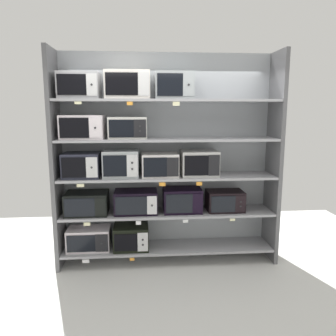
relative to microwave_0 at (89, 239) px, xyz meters
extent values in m
cube|color=silver|center=(1.04, -1.00, -0.35)|extent=(6.74, 6.00, 0.02)
cube|color=#9EA3A8|center=(1.04, 0.27, 1.03)|extent=(2.94, 0.04, 2.73)
cube|color=#5B5B5E|center=(-0.36, 0.00, 1.03)|extent=(0.05, 0.49, 2.73)
cube|color=#5B5B5E|center=(2.44, 0.00, 1.03)|extent=(0.05, 0.49, 2.73)
cube|color=#99999E|center=(1.04, 0.00, -0.16)|extent=(2.74, 0.49, 0.03)
cube|color=silver|center=(0.00, 0.00, 0.00)|extent=(0.55, 0.32, 0.28)
cube|color=black|center=(-0.07, -0.16, 0.00)|extent=(0.35, 0.01, 0.22)
cube|color=black|center=(0.18, -0.16, 0.00)|extent=(0.16, 0.01, 0.23)
cylinder|color=#262628|center=(0.18, -0.17, 0.00)|extent=(0.02, 0.01, 0.02)
cube|color=black|center=(0.55, 0.00, 0.01)|extent=(0.45, 0.40, 0.31)
cube|color=black|center=(0.49, -0.20, 0.01)|extent=(0.29, 0.01, 0.22)
cube|color=silver|center=(0.70, -0.20, 0.01)|extent=(0.13, 0.01, 0.25)
cylinder|color=#262628|center=(0.70, -0.21, -0.02)|extent=(0.02, 0.01, 0.02)
cylinder|color=#262628|center=(0.70, -0.21, 0.05)|extent=(0.02, 0.01, 0.02)
cube|color=white|center=(-0.01, -0.24, -0.20)|extent=(0.08, 0.00, 0.04)
cube|color=orange|center=(0.56, -0.24, -0.20)|extent=(0.06, 0.00, 0.04)
cube|color=#99999E|center=(1.04, 0.00, 0.33)|extent=(2.74, 0.49, 0.03)
cube|color=black|center=(-0.01, 0.00, 0.48)|extent=(0.53, 0.38, 0.28)
cube|color=black|center=(-0.07, -0.19, 0.48)|extent=(0.37, 0.01, 0.23)
cube|color=black|center=(0.18, -0.19, 0.48)|extent=(0.13, 0.01, 0.22)
cube|color=black|center=(0.62, 0.00, 0.49)|extent=(0.55, 0.36, 0.29)
cube|color=black|center=(0.56, -0.18, 0.49)|extent=(0.39, 0.01, 0.23)
cube|color=silver|center=(0.82, -0.18, 0.49)|extent=(0.12, 0.01, 0.23)
cylinder|color=#262628|center=(0.82, -0.19, 0.49)|extent=(0.02, 0.01, 0.02)
cube|color=black|center=(1.22, 0.00, 0.50)|extent=(0.49, 0.34, 0.31)
cube|color=black|center=(1.17, -0.17, 0.50)|extent=(0.34, 0.01, 0.24)
cube|color=black|center=(1.40, -0.17, 0.50)|extent=(0.13, 0.01, 0.25)
cube|color=black|center=(1.79, 0.00, 0.47)|extent=(0.48, 0.33, 0.27)
cube|color=black|center=(1.73, -0.17, 0.47)|extent=(0.31, 0.01, 0.21)
cube|color=black|center=(1.96, -0.16, 0.47)|extent=(0.13, 0.01, 0.21)
cylinder|color=#262628|center=(1.96, -0.17, 0.44)|extent=(0.02, 0.01, 0.02)
cylinder|color=#262628|center=(1.96, -0.17, 0.50)|extent=(0.02, 0.01, 0.02)
cube|color=beige|center=(0.02, -0.24, 0.28)|extent=(0.08, 0.00, 0.04)
cube|color=white|center=(0.65, -0.24, 0.28)|extent=(0.06, 0.00, 0.05)
cube|color=white|center=(1.24, -0.24, 0.29)|extent=(0.06, 0.00, 0.04)
cube|color=beige|center=(1.84, -0.24, 0.29)|extent=(0.07, 0.00, 0.03)
cube|color=#99999E|center=(1.04, 0.00, 0.81)|extent=(2.74, 0.49, 0.03)
cube|color=#262836|center=(-0.05, 0.00, 0.98)|extent=(0.45, 0.38, 0.31)
cube|color=black|center=(-0.11, -0.19, 0.98)|extent=(0.29, 0.01, 0.24)
cube|color=silver|center=(0.10, -0.19, 0.98)|extent=(0.14, 0.01, 0.25)
cylinder|color=#262628|center=(0.10, -0.20, 0.98)|extent=(0.02, 0.01, 0.02)
cube|color=#9EA5A8|center=(0.44, 0.00, 0.99)|extent=(0.44, 0.39, 0.34)
cube|color=black|center=(0.38, -0.20, 0.99)|extent=(0.28, 0.01, 0.26)
cube|color=silver|center=(0.59, -0.20, 0.99)|extent=(0.13, 0.01, 0.27)
cylinder|color=#262628|center=(0.59, -0.21, 0.95)|extent=(0.02, 0.01, 0.02)
cylinder|color=#262628|center=(0.59, -0.21, 1.03)|extent=(0.02, 0.01, 0.02)
cube|color=silver|center=(0.93, 0.00, 0.97)|extent=(0.46, 0.39, 0.29)
cube|color=black|center=(0.86, -0.19, 0.97)|extent=(0.29, 0.01, 0.24)
cube|color=black|center=(1.08, -0.19, 0.97)|extent=(0.15, 0.01, 0.23)
cube|color=#B9B8B5|center=(1.44, 0.00, 0.98)|extent=(0.47, 0.40, 0.32)
cube|color=black|center=(1.37, -0.20, 0.98)|extent=(0.30, 0.01, 0.25)
cube|color=black|center=(1.59, -0.20, 0.98)|extent=(0.14, 0.01, 0.26)
cube|color=beige|center=(-0.03, -0.24, 0.77)|extent=(0.09, 0.00, 0.04)
cube|color=orange|center=(0.95, -0.24, 0.77)|extent=(0.08, 0.00, 0.04)
cube|color=orange|center=(1.40, -0.24, 0.77)|extent=(0.07, 0.00, 0.05)
cube|color=#99999E|center=(1.04, 0.00, 1.29)|extent=(2.74, 0.49, 0.03)
cube|color=silver|center=(-0.01, 0.00, 1.45)|extent=(0.52, 0.39, 0.29)
cube|color=black|center=(-0.08, -0.20, 1.45)|extent=(0.34, 0.01, 0.24)
cube|color=silver|center=(0.16, -0.20, 1.45)|extent=(0.14, 0.01, 0.23)
cylinder|color=#262628|center=(0.16, -0.21, 1.45)|extent=(0.02, 0.01, 0.02)
cube|color=silver|center=(0.53, 0.00, 1.44)|extent=(0.47, 0.33, 0.27)
cube|color=black|center=(0.46, -0.16, 1.44)|extent=(0.29, 0.01, 0.21)
cube|color=black|center=(0.69, -0.16, 1.44)|extent=(0.15, 0.01, 0.21)
cylinder|color=#262628|center=(0.69, -0.17, 1.41)|extent=(0.02, 0.01, 0.02)
cylinder|color=#262628|center=(0.69, -0.17, 1.47)|extent=(0.02, 0.01, 0.02)
cube|color=#99999E|center=(1.04, 0.00, 1.77)|extent=(2.74, 0.49, 0.03)
cube|color=#9E9EA3|center=(-0.03, 0.00, 1.95)|extent=(0.48, 0.38, 0.31)
cube|color=black|center=(-0.09, -0.19, 1.95)|extent=(0.33, 0.01, 0.24)
cube|color=silver|center=(0.14, -0.19, 1.95)|extent=(0.12, 0.01, 0.25)
cylinder|color=#262628|center=(0.14, -0.20, 1.95)|extent=(0.02, 0.01, 0.02)
cube|color=silver|center=(0.54, 0.00, 1.96)|extent=(0.54, 0.36, 0.34)
cube|color=black|center=(0.48, -0.18, 1.96)|extent=(0.38, 0.01, 0.26)
cube|color=silver|center=(0.74, -0.18, 1.96)|extent=(0.13, 0.01, 0.27)
cube|color=#989FA2|center=(1.11, 0.00, 1.95)|extent=(0.47, 0.38, 0.32)
cube|color=black|center=(1.05, -0.19, 1.95)|extent=(0.30, 0.01, 0.26)
cube|color=#989FA2|center=(1.27, -0.19, 1.95)|extent=(0.14, 0.01, 0.26)
cylinder|color=#262628|center=(1.27, -0.20, 1.95)|extent=(0.02, 0.01, 0.02)
cube|color=beige|center=(-0.02, -0.24, 1.74)|extent=(0.08, 0.00, 0.03)
cube|color=orange|center=(0.57, -0.24, 1.73)|extent=(0.07, 0.00, 0.04)
cube|color=beige|center=(1.11, -0.24, 1.73)|extent=(0.08, 0.00, 0.05)
camera|label=1|loc=(0.70, -4.14, 1.65)|focal=35.18mm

